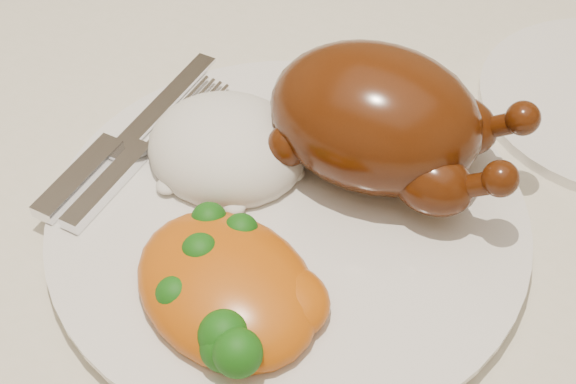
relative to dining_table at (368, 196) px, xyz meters
The scene contains 7 objects.
dining_table is the anchor object (origin of this frame).
tablecloth 0.07m from the dining_table, ahead, with size 1.73×1.03×0.18m.
dinner_plate 0.18m from the dining_table, 87.90° to the right, with size 0.31×0.31×0.01m, color silver.
roast_chicken 0.18m from the dining_table, 64.50° to the right, with size 0.18×0.13×0.09m.
rice_mound 0.18m from the dining_table, 115.24° to the right, with size 0.13×0.12×0.06m.
mac_and_cheese 0.25m from the dining_table, 86.03° to the right, with size 0.15×0.13×0.05m.
cutlery 0.23m from the dining_table, 126.30° to the right, with size 0.04×0.19×0.01m.
Camera 1 is at (0.19, -0.43, 1.18)m, focal length 50.00 mm.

